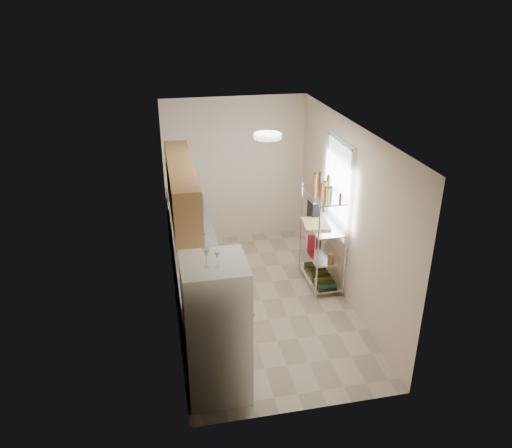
# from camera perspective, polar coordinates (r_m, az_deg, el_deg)

# --- Properties ---
(room) EXTENTS (2.52, 4.42, 2.62)m
(room) POSITION_cam_1_polar(r_m,az_deg,el_deg) (6.87, 0.67, 0.38)
(room) COLOR #BEB09A
(room) RESTS_ON ground
(counter_run) EXTENTS (0.63, 3.51, 0.90)m
(counter_run) POSITION_cam_1_polar(r_m,az_deg,el_deg) (7.52, -6.96, -4.74)
(counter_run) COLOR tan
(counter_run) RESTS_ON ground
(upper_cabinets) EXTENTS (0.33, 2.20, 0.72)m
(upper_cabinets) POSITION_cam_1_polar(r_m,az_deg,el_deg) (6.64, -8.45, 3.97)
(upper_cabinets) COLOR tan
(upper_cabinets) RESTS_ON room
(range_hood) EXTENTS (0.50, 0.60, 0.12)m
(range_hood) POSITION_cam_1_polar(r_m,az_deg,el_deg) (7.53, -8.26, 3.13)
(range_hood) COLOR #B7BABC
(range_hood) RESTS_ON room
(window) EXTENTS (0.06, 1.00, 1.46)m
(window) POSITION_cam_1_polar(r_m,az_deg,el_deg) (7.42, 9.41, 4.02)
(window) COLOR white
(window) RESTS_ON room
(bakers_rack) EXTENTS (0.45, 0.90, 1.73)m
(bakers_rack) POSITION_cam_1_polar(r_m,az_deg,el_deg) (7.46, 7.74, 0.60)
(bakers_rack) COLOR silver
(bakers_rack) RESTS_ON ground
(ceiling_dome) EXTENTS (0.34, 0.34, 0.05)m
(ceiling_dome) POSITION_cam_1_polar(r_m,az_deg,el_deg) (6.16, 1.33, 10.05)
(ceiling_dome) COLOR white
(ceiling_dome) RESTS_ON room
(refrigerator) EXTENTS (0.69, 0.69, 1.66)m
(refrigerator) POSITION_cam_1_polar(r_m,az_deg,el_deg) (5.54, -4.55, -11.91)
(refrigerator) COLOR white
(refrigerator) RESTS_ON ground
(wine_glass_a) EXTENTS (0.06, 0.06, 0.18)m
(wine_glass_a) POSITION_cam_1_polar(r_m,az_deg,el_deg) (4.96, -4.45, -4.04)
(wine_glass_a) COLOR silver
(wine_glass_a) RESTS_ON refrigerator
(wine_glass_b) EXTENTS (0.07, 0.07, 0.21)m
(wine_glass_b) POSITION_cam_1_polar(r_m,az_deg,el_deg) (4.96, -5.72, -3.88)
(wine_glass_b) COLOR silver
(wine_glass_b) RESTS_ON refrigerator
(rice_cooker) EXTENTS (0.26, 0.26, 0.21)m
(rice_cooker) POSITION_cam_1_polar(r_m,az_deg,el_deg) (6.95, -7.07, -2.24)
(rice_cooker) COLOR white
(rice_cooker) RESTS_ON counter_run
(frying_pan_large) EXTENTS (0.34, 0.34, 0.05)m
(frying_pan_large) POSITION_cam_1_polar(r_m,az_deg,el_deg) (7.44, -8.10, -1.07)
(frying_pan_large) COLOR black
(frying_pan_large) RESTS_ON counter_run
(frying_pan_small) EXTENTS (0.31, 0.31, 0.05)m
(frying_pan_small) POSITION_cam_1_polar(r_m,az_deg,el_deg) (8.07, -7.50, 1.08)
(frying_pan_small) COLOR black
(frying_pan_small) RESTS_ON counter_run
(cutting_board) EXTENTS (0.41, 0.51, 0.03)m
(cutting_board) POSITION_cam_1_polar(r_m,az_deg,el_deg) (7.48, 6.83, 0.02)
(cutting_board) COLOR tan
(cutting_board) RESTS_ON bakers_rack
(espresso_machine) EXTENTS (0.17, 0.24, 0.27)m
(espresso_machine) POSITION_cam_1_polar(r_m,az_deg,el_deg) (7.73, 6.70, 1.83)
(espresso_machine) COLOR black
(espresso_machine) RESTS_ON bakers_rack
(storage_bag) EXTENTS (0.15, 0.18, 0.18)m
(storage_bag) POSITION_cam_1_polar(r_m,az_deg,el_deg) (7.76, 6.32, -2.08)
(storage_bag) COLOR maroon
(storage_bag) RESTS_ON bakers_rack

